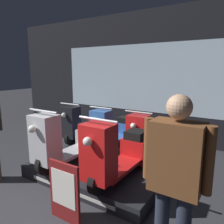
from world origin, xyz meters
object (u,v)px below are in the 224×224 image
(scooter_backrow_0, at_px, (84,124))
(scooter_backrow_2, at_px, (148,136))
(price_sign_board, at_px, (64,192))
(person_right_browsing, at_px, (175,172))
(scooter_display_left, at_px, (68,141))
(scooter_backrow_1, at_px, (113,130))
(scooter_display_right, at_px, (118,153))

(scooter_backrow_0, xyz_separation_m, scooter_backrow_2, (1.77, 0.00, 0.00))
(scooter_backrow_0, distance_m, price_sign_board, 3.08)
(scooter_backrow_0, height_order, person_right_browsing, person_right_browsing)
(scooter_display_left, height_order, person_right_browsing, person_right_browsing)
(scooter_backrow_1, distance_m, price_sign_board, 2.66)
(scooter_display_right, distance_m, scooter_backrow_1, 1.96)
(price_sign_board, bearing_deg, scooter_display_right, 78.08)
(scooter_backrow_1, distance_m, scooter_backrow_2, 0.88)
(scooter_backrow_0, height_order, scooter_backrow_2, same)
(person_right_browsing, height_order, price_sign_board, person_right_browsing)
(scooter_display_left, distance_m, scooter_backrow_2, 1.78)
(scooter_backrow_0, bearing_deg, scooter_backrow_1, 0.00)
(scooter_display_right, relative_size, scooter_backrow_0, 1.00)
(scooter_display_right, bearing_deg, scooter_backrow_0, 141.29)
(scooter_backrow_1, relative_size, price_sign_board, 2.05)
(scooter_display_left, distance_m, scooter_backrow_0, 1.90)
(scooter_backrow_0, relative_size, scooter_backrow_1, 1.00)
(scooter_display_left, relative_size, scooter_backrow_1, 1.00)
(scooter_backrow_2, relative_size, price_sign_board, 2.05)
(scooter_display_right, relative_size, scooter_backrow_2, 1.00)
(scooter_backrow_0, height_order, scooter_backrow_1, same)
(scooter_display_left, relative_size, price_sign_board, 2.05)
(scooter_display_right, xyz_separation_m, scooter_backrow_1, (-1.11, 1.60, -0.21))
(scooter_backrow_0, bearing_deg, scooter_display_left, -57.80)
(scooter_display_right, bearing_deg, scooter_backrow_1, 124.81)
(scooter_display_left, bearing_deg, price_sign_board, -48.31)
(scooter_display_left, height_order, scooter_display_right, same)
(person_right_browsing, bearing_deg, scooter_backrow_1, 131.95)
(price_sign_board, bearing_deg, scooter_backrow_0, 125.88)
(scooter_display_left, bearing_deg, scooter_backrow_0, 122.20)
(scooter_display_right, relative_size, scooter_backrow_1, 1.00)
(scooter_backrow_2, relative_size, person_right_browsing, 0.95)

